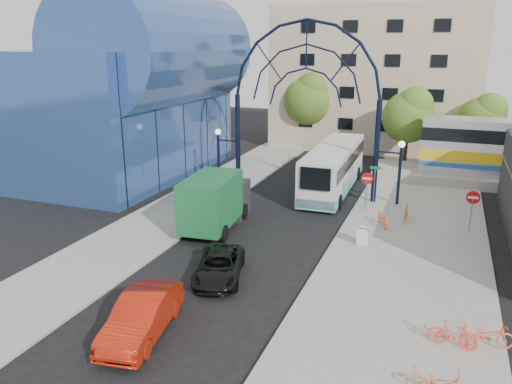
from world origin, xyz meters
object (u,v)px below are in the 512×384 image
at_px(city_bus, 334,167).
at_px(stop_sign, 367,182).
at_px(bike_far_b, 453,334).
at_px(bike_far_c, 487,335).
at_px(bike_near_b, 406,212).
at_px(black_suv, 219,266).
at_px(bike_near_a, 383,218).
at_px(do_not_enter_sign, 473,202).
at_px(red_sedan, 142,316).
at_px(gateway_arch, 306,74).
at_px(green_truck, 216,201).
at_px(street_name_sign, 375,178).
at_px(tree_north_c, 484,119).
at_px(tree_north_b, 310,98).
at_px(sandwich_board, 363,234).
at_px(tree_north_a, 410,114).
at_px(bike_far_a, 441,383).

bearing_deg(city_bus, stop_sign, -55.16).
xyz_separation_m(stop_sign, bike_far_b, (5.36, -14.29, -1.36)).
relative_size(bike_far_b, bike_far_c, 0.90).
distance_m(city_bus, bike_near_b, 7.89).
xyz_separation_m(black_suv, bike_near_a, (6.22, 9.51, 0.00)).
xyz_separation_m(do_not_enter_sign, red_sedan, (-11.67, -15.44, -1.19)).
bearing_deg(bike_far_b, gateway_arch, 37.44).
xyz_separation_m(green_truck, bike_near_b, (10.42, 4.94, -1.01)).
distance_m(green_truck, bike_near_a, 9.91).
bearing_deg(gateway_arch, red_sedan, -91.97).
bearing_deg(green_truck, street_name_sign, 33.50).
distance_m(stop_sign, tree_north_c, 17.68).
relative_size(city_bus, red_sedan, 2.52).
xyz_separation_m(tree_north_b, tree_north_c, (16.00, -2.00, -0.99)).
bearing_deg(stop_sign, bike_far_b, -69.44).
bearing_deg(tree_north_b, black_suv, -82.61).
bearing_deg(bike_far_b, city_bus, 30.02).
xyz_separation_m(gateway_arch, bike_near_b, (7.43, -3.13, -7.91)).
relative_size(sandwich_board, red_sedan, 0.21).
height_order(street_name_sign, bike_far_b, street_name_sign).
distance_m(sandwich_board, bike_far_c, 9.74).
bearing_deg(bike_far_b, stop_sign, 26.05).
bearing_deg(stop_sign, gateway_arch, 157.37).
xyz_separation_m(tree_north_b, green_truck, (0.89, -24.00, -3.62)).
distance_m(green_truck, bike_far_c, 16.33).
distance_m(tree_north_b, bike_near_b, 22.63).
relative_size(tree_north_a, bike_near_b, 4.03).
xyz_separation_m(stop_sign, street_name_sign, (0.40, 0.60, 0.14)).
bearing_deg(tree_north_c, green_truck, -124.48).
height_order(gateway_arch, black_suv, gateway_arch).
bearing_deg(bike_near_a, bike_far_a, -99.40).
height_order(stop_sign, bike_far_a, stop_sign).
height_order(tree_north_b, city_bus, tree_north_b).
height_order(do_not_enter_sign, bike_far_a, do_not_enter_sign).
relative_size(tree_north_a, bike_far_a, 4.04).
distance_m(bike_near_a, bike_far_b, 12.31).
relative_size(street_name_sign, bike_far_b, 1.65).
relative_size(gateway_arch, bike_far_c, 7.21).
height_order(tree_north_b, bike_near_a, tree_north_b).
distance_m(stop_sign, bike_far_b, 15.33).
distance_m(tree_north_c, bike_far_c, 30.09).
bearing_deg(tree_north_c, bike_far_b, -93.71).
xyz_separation_m(stop_sign, bike_far_c, (6.49, -13.93, -1.38)).
bearing_deg(street_name_sign, gateway_arch, 164.93).
distance_m(stop_sign, tree_north_a, 14.23).
distance_m(tree_north_b, black_suv, 30.68).
relative_size(stop_sign, tree_north_b, 0.31).
bearing_deg(tree_north_a, bike_far_a, -83.21).
height_order(tree_north_a, bike_far_b, tree_north_a).
distance_m(green_truck, bike_far_b, 15.54).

